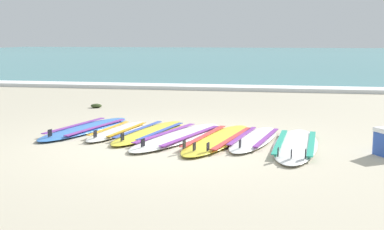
{
  "coord_description": "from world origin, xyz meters",
  "views": [
    {
      "loc": [
        1.69,
        -7.08,
        1.59
      ],
      "look_at": [
        0.11,
        1.28,
        0.25
      ],
      "focal_mm": 46.27,
      "sensor_mm": 36.0,
      "label": 1
    }
  ],
  "objects_px": {
    "surfboard_1": "(118,131)",
    "surfboard_4": "(218,139)",
    "surfboard_5": "(254,139)",
    "surfboard_2": "(150,132)",
    "surfboard_6": "(295,145)",
    "surfboard_0": "(86,128)",
    "surfboard_3": "(178,136)"
  },
  "relations": [
    {
      "from": "surfboard_1",
      "to": "surfboard_6",
      "type": "distance_m",
      "value": 2.96
    },
    {
      "from": "surfboard_3",
      "to": "surfboard_1",
      "type": "bearing_deg",
      "value": 166.72
    },
    {
      "from": "surfboard_5",
      "to": "surfboard_2",
      "type": "bearing_deg",
      "value": 172.84
    },
    {
      "from": "surfboard_4",
      "to": "surfboard_5",
      "type": "relative_size",
      "value": 1.2
    },
    {
      "from": "surfboard_0",
      "to": "surfboard_5",
      "type": "bearing_deg",
      "value": -6.88
    },
    {
      "from": "surfboard_0",
      "to": "surfboard_6",
      "type": "distance_m",
      "value": 3.6
    },
    {
      "from": "surfboard_0",
      "to": "surfboard_2",
      "type": "relative_size",
      "value": 1.05
    },
    {
      "from": "surfboard_1",
      "to": "surfboard_6",
      "type": "xyz_separation_m",
      "value": [
        2.91,
        -0.55,
        0.0
      ]
    },
    {
      "from": "surfboard_3",
      "to": "surfboard_2",
      "type": "bearing_deg",
      "value": 154.97
    },
    {
      "from": "surfboard_1",
      "to": "surfboard_2",
      "type": "distance_m",
      "value": 0.56
    },
    {
      "from": "surfboard_3",
      "to": "surfboard_4",
      "type": "height_order",
      "value": "same"
    },
    {
      "from": "surfboard_1",
      "to": "surfboard_2",
      "type": "xyz_separation_m",
      "value": [
        0.56,
        -0.01,
        -0.0
      ]
    },
    {
      "from": "surfboard_2",
      "to": "surfboard_3",
      "type": "bearing_deg",
      "value": -25.03
    },
    {
      "from": "surfboard_3",
      "to": "surfboard_5",
      "type": "distance_m",
      "value": 1.2
    },
    {
      "from": "surfboard_0",
      "to": "surfboard_5",
      "type": "xyz_separation_m",
      "value": [
        2.92,
        -0.35,
        0.0
      ]
    },
    {
      "from": "surfboard_0",
      "to": "surfboard_6",
      "type": "height_order",
      "value": "same"
    },
    {
      "from": "surfboard_3",
      "to": "surfboard_5",
      "type": "relative_size",
      "value": 1.22
    },
    {
      "from": "surfboard_3",
      "to": "surfboard_5",
      "type": "xyz_separation_m",
      "value": [
        1.2,
        0.03,
        0.0
      ]
    },
    {
      "from": "surfboard_4",
      "to": "surfboard_2",
      "type": "bearing_deg",
      "value": 163.8
    },
    {
      "from": "surfboard_1",
      "to": "surfboard_4",
      "type": "distance_m",
      "value": 1.78
    },
    {
      "from": "surfboard_0",
      "to": "surfboard_2",
      "type": "xyz_separation_m",
      "value": [
        1.18,
        -0.13,
        0.0
      ]
    },
    {
      "from": "surfboard_4",
      "to": "surfboard_6",
      "type": "height_order",
      "value": "same"
    },
    {
      "from": "surfboard_2",
      "to": "surfboard_4",
      "type": "height_order",
      "value": "same"
    },
    {
      "from": "surfboard_2",
      "to": "surfboard_6",
      "type": "relative_size",
      "value": 0.93
    },
    {
      "from": "surfboard_3",
      "to": "surfboard_6",
      "type": "height_order",
      "value": "same"
    },
    {
      "from": "surfboard_0",
      "to": "surfboard_4",
      "type": "bearing_deg",
      "value": -11.44
    },
    {
      "from": "surfboard_1",
      "to": "surfboard_3",
      "type": "bearing_deg",
      "value": -13.28
    },
    {
      "from": "surfboard_1",
      "to": "surfboard_2",
      "type": "bearing_deg",
      "value": -0.74
    },
    {
      "from": "surfboard_5",
      "to": "surfboard_4",
      "type": "bearing_deg",
      "value": -166.75
    },
    {
      "from": "surfboard_2",
      "to": "surfboard_4",
      "type": "distance_m",
      "value": 1.24
    },
    {
      "from": "surfboard_2",
      "to": "surfboard_3",
      "type": "distance_m",
      "value": 0.59
    },
    {
      "from": "surfboard_5",
      "to": "surfboard_6",
      "type": "relative_size",
      "value": 0.86
    }
  ]
}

